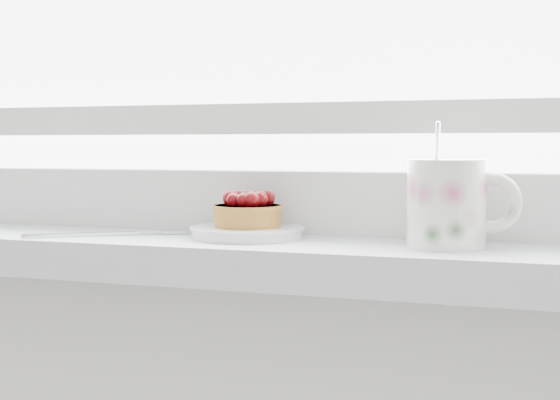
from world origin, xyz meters
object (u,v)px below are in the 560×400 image
at_px(fork, 124,233).
at_px(floral_mug, 450,202).
at_px(raspberry_tart, 247,210).
at_px(saucer, 247,232).

bearing_deg(fork, floral_mug, 0.51).
bearing_deg(raspberry_tart, saucer, 161.26).
height_order(raspberry_tart, floral_mug, floral_mug).
xyz_separation_m(saucer, floral_mug, (0.22, -0.02, 0.04)).
xyz_separation_m(saucer, fork, (-0.14, -0.02, -0.00)).
height_order(saucer, raspberry_tart, raspberry_tart).
distance_m(saucer, raspberry_tart, 0.02).
bearing_deg(floral_mug, raspberry_tart, 175.98).
xyz_separation_m(raspberry_tart, fork, (-0.14, -0.02, -0.03)).
height_order(raspberry_tart, fork, raspberry_tart).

